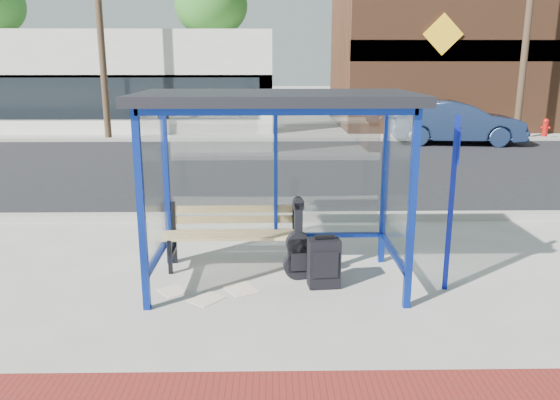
{
  "coord_description": "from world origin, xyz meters",
  "views": [
    {
      "loc": [
        -0.06,
        -6.57,
        2.76
      ],
      "look_at": [
        0.05,
        0.2,
        1.05
      ],
      "focal_mm": 35.0,
      "sensor_mm": 36.0,
      "label": 1
    }
  ],
  "objects_px": {
    "guitar_bag": "(298,251)",
    "suitcase": "(324,263)",
    "bench": "(234,231)",
    "parked_car": "(456,123)",
    "backpack": "(324,272)",
    "fire_hydrant": "(545,128)"
  },
  "relations": [
    {
      "from": "bench",
      "to": "fire_hydrant",
      "type": "height_order",
      "value": "bench"
    },
    {
      "from": "guitar_bag",
      "to": "parked_car",
      "type": "relative_size",
      "value": 0.23
    },
    {
      "from": "bench",
      "to": "parked_car",
      "type": "xyz_separation_m",
      "value": [
        6.94,
        11.64,
        0.23
      ]
    },
    {
      "from": "guitar_bag",
      "to": "suitcase",
      "type": "distance_m",
      "value": 0.41
    },
    {
      "from": "suitcase",
      "to": "backpack",
      "type": "distance_m",
      "value": 0.17
    },
    {
      "from": "suitcase",
      "to": "backpack",
      "type": "xyz_separation_m",
      "value": [
        0.01,
        0.07,
        -0.15
      ]
    },
    {
      "from": "guitar_bag",
      "to": "suitcase",
      "type": "bearing_deg",
      "value": -47.07
    },
    {
      "from": "parked_car",
      "to": "bench",
      "type": "bearing_deg",
      "value": 155.51
    },
    {
      "from": "bench",
      "to": "backpack",
      "type": "height_order",
      "value": "bench"
    },
    {
      "from": "guitar_bag",
      "to": "suitcase",
      "type": "height_order",
      "value": "guitar_bag"
    },
    {
      "from": "parked_car",
      "to": "guitar_bag",
      "type": "bearing_deg",
      "value": 159.71
    },
    {
      "from": "bench",
      "to": "suitcase",
      "type": "xyz_separation_m",
      "value": [
        1.18,
        -0.75,
        -0.19
      ]
    },
    {
      "from": "bench",
      "to": "guitar_bag",
      "type": "relative_size",
      "value": 1.83
    },
    {
      "from": "guitar_bag",
      "to": "backpack",
      "type": "xyz_separation_m",
      "value": [
        0.33,
        -0.19,
        -0.22
      ]
    },
    {
      "from": "bench",
      "to": "backpack",
      "type": "distance_m",
      "value": 1.41
    },
    {
      "from": "suitcase",
      "to": "parked_car",
      "type": "height_order",
      "value": "parked_car"
    },
    {
      "from": "suitcase",
      "to": "fire_hydrant",
      "type": "height_order",
      "value": "fire_hydrant"
    },
    {
      "from": "guitar_bag",
      "to": "suitcase",
      "type": "xyz_separation_m",
      "value": [
        0.31,
        -0.26,
        -0.06
      ]
    },
    {
      "from": "bench",
      "to": "backpack",
      "type": "xyz_separation_m",
      "value": [
        1.19,
        -0.68,
        -0.34
      ]
    },
    {
      "from": "fire_hydrant",
      "to": "bench",
      "type": "bearing_deg",
      "value": -129.62
    },
    {
      "from": "parked_car",
      "to": "suitcase",
      "type": "bearing_deg",
      "value": 161.38
    },
    {
      "from": "bench",
      "to": "suitcase",
      "type": "distance_m",
      "value": 1.41
    }
  ]
}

